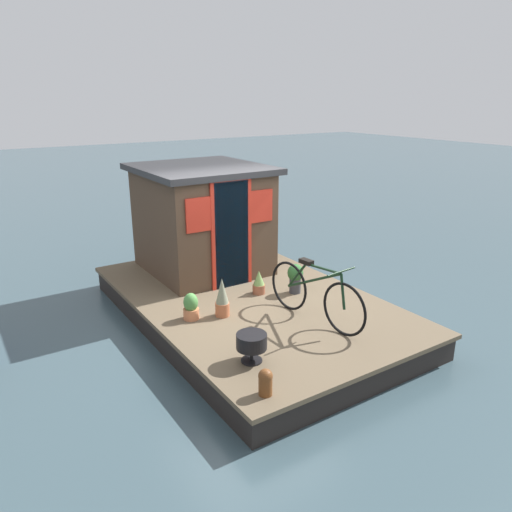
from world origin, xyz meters
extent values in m
plane|color=#384C54|center=(0.00, 0.00, 0.00)|extent=(60.00, 60.00, 0.00)
cube|color=brown|center=(0.00, 0.00, 0.36)|extent=(5.20, 3.23, 0.06)
cube|color=black|center=(0.00, 0.00, 0.17)|extent=(5.09, 3.17, 0.33)
cube|color=#4C3828|center=(1.50, 0.00, 1.25)|extent=(1.95, 1.83, 1.72)
cube|color=#28282B|center=(1.50, 0.00, 2.16)|extent=(2.15, 2.03, 0.10)
cube|color=#19334C|center=(0.50, 0.00, 1.24)|extent=(0.04, 0.60, 1.70)
cube|color=red|center=(0.50, 0.00, 1.29)|extent=(0.03, 0.72, 1.80)
cube|color=red|center=(0.50, -0.55, 1.64)|extent=(0.03, 0.44, 0.52)
cube|color=red|center=(0.50, 0.55, 1.64)|extent=(0.03, 0.44, 0.52)
torus|color=black|center=(-1.75, -0.32, 0.75)|extent=(0.71, 0.11, 0.71)
torus|color=black|center=(-0.72, -0.22, 0.75)|extent=(0.71, 0.11, 0.71)
cylinder|color=black|center=(-1.20, -0.27, 0.98)|extent=(0.97, 0.13, 0.49)
cylinder|color=black|center=(-1.36, -0.28, 1.19)|extent=(0.62, 0.09, 0.07)
cylinder|color=black|center=(-0.89, -0.24, 0.96)|extent=(0.36, 0.07, 0.44)
cylinder|color=black|center=(-1.71, -0.32, 0.98)|extent=(0.12, 0.05, 0.46)
cube|color=black|center=(-1.05, -0.25, 1.20)|extent=(0.21, 0.12, 0.06)
cylinder|color=black|center=(-1.67, -0.31, 1.24)|extent=(0.07, 0.50, 0.02)
cylinder|color=#C6754C|center=(-0.25, 1.10, 0.47)|extent=(0.22, 0.22, 0.15)
ellipsoid|color=#4C8942|center=(-0.25, 1.10, 0.64)|extent=(0.20, 0.20, 0.27)
cylinder|color=#B2603D|center=(-0.40, 0.69, 0.49)|extent=(0.20, 0.20, 0.19)
cone|color=gray|center=(-0.40, 0.69, 0.77)|extent=(0.18, 0.18, 0.37)
cylinder|color=#935138|center=(0.00, -0.18, 0.47)|extent=(0.20, 0.20, 0.15)
cone|color=#70934C|center=(0.00, -0.18, 0.65)|extent=(0.18, 0.18, 0.23)
cylinder|color=#38383D|center=(-0.28, -0.67, 0.51)|extent=(0.18, 0.18, 0.23)
ellipsoid|color=#2D602D|center=(-0.28, -0.67, 0.72)|extent=(0.25, 0.25, 0.28)
cylinder|color=black|center=(-1.67, 1.02, 0.65)|extent=(0.36, 0.36, 0.18)
cylinder|color=black|center=(-1.67, 1.02, 0.48)|extent=(0.04, 0.04, 0.17)
cylinder|color=black|center=(-1.67, 1.02, 0.40)|extent=(0.25, 0.25, 0.02)
cylinder|color=brown|center=(-2.31, 1.26, 0.50)|extent=(0.14, 0.14, 0.22)
sphere|color=brown|center=(-2.31, 1.26, 0.61)|extent=(0.15, 0.15, 0.15)
camera|label=1|loc=(-5.91, 3.74, 3.33)|focal=34.47mm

